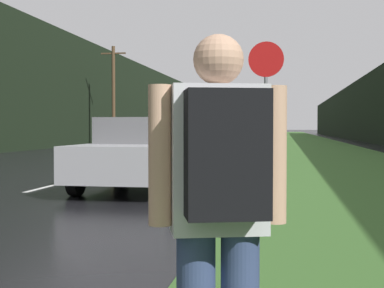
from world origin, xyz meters
TOP-DOWN VIEW (x-y plane):
  - grass_verge at (7.28, 40.00)m, footprint 6.00×240.00m
  - lane_stripe_c at (0.00, 12.98)m, footprint 0.12×3.00m
  - lane_stripe_d at (0.00, 19.98)m, footprint 0.12×3.00m
  - lane_stripe_e at (0.00, 26.98)m, footprint 0.12×3.00m
  - lane_stripe_f at (0.00, 33.98)m, footprint 0.12×3.00m
  - treeline_far_side at (-10.28, 50.00)m, footprint 2.00×140.00m
  - treeline_near_side at (13.28, 50.00)m, footprint 2.00×140.00m
  - utility_pole_far at (-6.72, 37.75)m, footprint 1.80×0.24m
  - stop_sign at (4.86, 11.59)m, footprint 0.67×0.07m
  - hitchhiker_with_backpack at (4.94, 3.62)m, footprint 0.58×0.49m
  - car_passing_near at (2.14, 12.67)m, footprint 2.01×4.69m
  - car_passing_far at (2.14, 43.64)m, footprint 1.96×4.10m
  - car_oncoming at (-2.14, 49.74)m, footprint 1.97×4.25m
  - delivery_truck at (-2.14, 83.68)m, footprint 2.62×8.35m

SIDE VIEW (x-z plane):
  - lane_stripe_c at x=0.00m, z-range 0.00..0.01m
  - lane_stripe_d at x=0.00m, z-range 0.00..0.01m
  - lane_stripe_e at x=0.00m, z-range 0.00..0.01m
  - lane_stripe_f at x=0.00m, z-range 0.00..0.01m
  - grass_verge at x=7.28m, z-range 0.00..0.02m
  - car_oncoming at x=-2.14m, z-range 0.01..1.45m
  - car_passing_far at x=2.14m, z-range 0.01..1.46m
  - car_passing_near at x=2.14m, z-range 0.00..1.53m
  - hitchhiker_with_backpack at x=4.94m, z-range 0.13..1.85m
  - stop_sign at x=4.86m, z-range 0.32..3.27m
  - delivery_truck at x=-2.14m, z-range 0.11..3.59m
  - treeline_near_side at x=13.28m, z-range 0.00..6.01m
  - utility_pole_far at x=-6.72m, z-range 0.13..7.18m
  - treeline_far_side at x=-10.28m, z-range 0.00..7.82m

